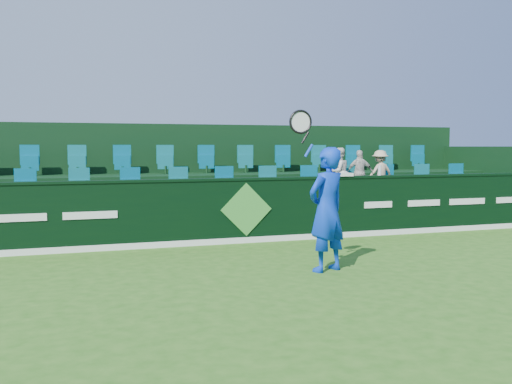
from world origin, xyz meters
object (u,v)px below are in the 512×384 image
object	(u,v)px
tennis_player	(327,209)
towel	(341,175)
drinks_bottle	(380,170)
spectator_middle	(360,173)
spectator_left	(339,172)
spectator_right	(380,173)

from	to	relation	value
tennis_player	towel	distance (m)	3.57
towel	drinks_bottle	world-z (taller)	drinks_bottle
spectator_middle	drinks_bottle	size ratio (longest dim) A/B	4.88
spectator_left	spectator_middle	xyz separation A→B (m)	(0.57, 0.00, -0.03)
spectator_middle	towel	size ratio (longest dim) A/B	2.43
spectator_left	spectator_right	bearing A→B (deg)	162.60
spectator_left	drinks_bottle	world-z (taller)	spectator_left
spectator_middle	towel	xyz separation A→B (m)	(-1.08, -1.12, 0.03)
tennis_player	spectator_right	distance (m)	5.43
spectator_middle	spectator_right	distance (m)	0.56
spectator_middle	towel	distance (m)	1.56
spectator_left	spectator_right	xyz separation A→B (m)	(1.13, 0.00, -0.03)
spectator_right	drinks_bottle	size ratio (longest dim) A/B	4.85
tennis_player	spectator_left	world-z (taller)	tennis_player
spectator_middle	spectator_left	bearing A→B (deg)	16.93
tennis_player	towel	size ratio (longest dim) A/B	5.73
spectator_middle	spectator_right	size ratio (longest dim) A/B	1.01
spectator_left	spectator_middle	bearing A→B (deg)	162.60
spectator_right	towel	xyz separation A→B (m)	(-1.64, -1.12, 0.03)
towel	drinks_bottle	size ratio (longest dim) A/B	2.01
spectator_right	tennis_player	bearing A→B (deg)	44.15
tennis_player	spectator_left	xyz separation A→B (m)	(2.32, 4.18, 0.38)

